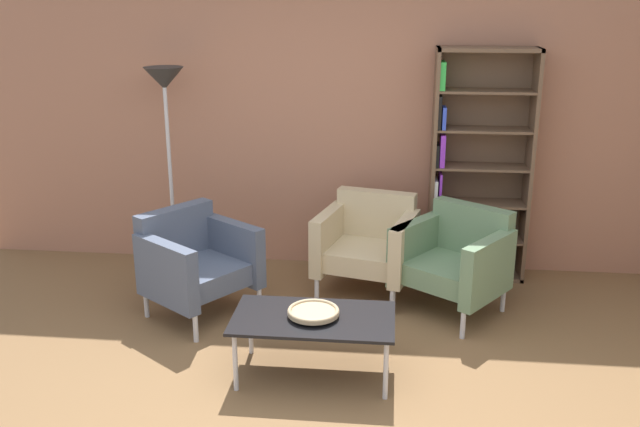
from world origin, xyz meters
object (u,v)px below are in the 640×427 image
Objects in this scene: coffee_table_low at (314,321)px; armchair_by_bookshelf at (368,243)px; armchair_corner_red at (455,258)px; floor_lamp_torchiere at (166,104)px; armchair_near_window at (195,261)px; decorative_bowl at (314,312)px; bookshelf_tall at (474,168)px.

armchair_by_bookshelf is at bearing 78.19° from coffee_table_low.
armchair_corner_red is 2.60m from floor_lamp_torchiere.
armchair_near_window is at bearing -136.47° from armchair_corner_red.
decorative_bowl is 0.18× the size of floor_lamp_torchiere.
floor_lamp_torchiere is (-1.66, 0.27, 1.03)m from armchair_by_bookshelf.
armchair_corner_red is at bearing -8.38° from armchair_by_bookshelf.
bookshelf_tall reaches higher than floor_lamp_torchiere.
floor_lamp_torchiere reaches higher than coffee_table_low.
armchair_by_bookshelf is (0.28, 1.33, -0.02)m from decorative_bowl.
coffee_table_low is (-1.12, -1.79, -0.57)m from bookshelf_tall.
bookshelf_tall reaches higher than armchair_by_bookshelf.
coffee_table_low is 1.41m from armchair_corner_red.
decorative_bowl is at bearing -49.03° from floor_lamp_torchiere.
coffee_table_low is at bearing -95.81° from armchair_corner_red.
armchair_by_bookshelf is 0.49× the size of floor_lamp_torchiere.
coffee_table_low is 1.17× the size of armchair_by_bookshelf.
armchair_near_window is (-2.09, -0.99, -0.52)m from bookshelf_tall.
bookshelf_tall is 0.92m from armchair_corner_red.
armchair_by_bookshelf is at bearing 78.19° from decorative_bowl.
bookshelf_tall is 1.90× the size of coffee_table_low.
coffee_table_low is 0.07m from decorative_bowl.
floor_lamp_torchiere is at bearing 130.97° from decorative_bowl.
armchair_near_window is at bearing 140.65° from coffee_table_low.
armchair_corner_red reaches higher than coffee_table_low.
armchair_by_bookshelf and armchair_near_window have the same top height.
decorative_bowl is 0.34× the size of armchair_corner_red.
armchair_near_window is 1.37m from floor_lamp_torchiere.
bookshelf_tall is 2.17m from decorative_bowl.
armchair_corner_red is (0.94, 1.05, -0.02)m from decorative_bowl.
armchair_by_bookshelf is at bearing -9.06° from floor_lamp_torchiere.
bookshelf_tall is 2.23× the size of armchair_by_bookshelf.
decorative_bowl is 0.38× the size of armchair_by_bookshelf.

